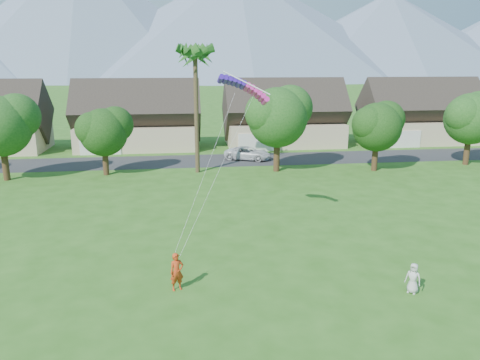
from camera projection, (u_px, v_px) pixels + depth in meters
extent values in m
plane|color=#2D6019|center=(269.00, 322.00, 20.12)|extent=(500.00, 500.00, 0.00)
cube|color=#2D2D30|center=(214.00, 160.00, 52.81)|extent=(90.00, 7.00, 0.01)
imported|color=#C03B16|center=(177.00, 272.00, 22.77)|extent=(0.81, 0.67, 1.91)
imported|color=beige|center=(413.00, 278.00, 22.52)|extent=(0.87, 0.86, 1.52)
imported|color=silver|center=(248.00, 153.00, 53.10)|extent=(5.76, 4.26, 1.46)
cone|color=slate|center=(83.00, 15.00, 254.82)|extent=(190.00, 190.00, 70.00)
cone|color=slate|center=(238.00, 24.00, 266.02)|extent=(240.00, 240.00, 62.00)
cone|color=slate|center=(388.00, 36.00, 278.32)|extent=(200.00, 200.00, 50.00)
cube|color=beige|center=(139.00, 136.00, 60.01)|extent=(15.00, 8.00, 3.00)
cube|color=#382D28|center=(137.00, 111.00, 59.20)|extent=(15.75, 8.15, 8.15)
cube|color=silver|center=(100.00, 146.00, 55.70)|extent=(4.80, 0.12, 2.20)
cube|color=beige|center=(284.00, 134.00, 62.29)|extent=(15.00, 8.00, 3.00)
cube|color=#382D28|center=(284.00, 109.00, 61.48)|extent=(15.75, 8.15, 8.15)
cube|color=silver|center=(257.00, 142.00, 57.99)|extent=(4.80, 0.12, 2.20)
cube|color=beige|center=(418.00, 131.00, 64.58)|extent=(15.00, 8.00, 3.00)
cube|color=#382D28|center=(421.00, 107.00, 63.76)|extent=(15.75, 8.15, 8.15)
cube|color=silver|center=(403.00, 139.00, 60.27)|extent=(4.80, 0.12, 2.20)
cylinder|color=#47301C|center=(6.00, 166.00, 43.83)|extent=(0.61, 0.61, 2.62)
sphere|color=#214916|center=(1.00, 126.00, 42.90)|extent=(5.58, 5.58, 5.58)
cylinder|color=#47301C|center=(106.00, 164.00, 45.93)|extent=(0.56, 0.56, 2.18)
sphere|color=#214916|center=(103.00, 132.00, 45.16)|extent=(4.62, 4.62, 4.62)
cylinder|color=#47301C|center=(277.00, 157.00, 47.42)|extent=(0.62, 0.62, 2.82)
sphere|color=#214916|center=(277.00, 118.00, 46.41)|extent=(5.98, 5.98, 5.98)
cylinder|color=#47301C|center=(375.00, 159.00, 47.72)|extent=(0.58, 0.58, 2.30)
sphere|color=#214916|center=(377.00, 127.00, 46.90)|extent=(4.90, 4.90, 4.90)
cylinder|color=#47301C|center=(467.00, 153.00, 50.45)|extent=(0.60, 0.60, 2.56)
sphere|color=#214916|center=(471.00, 119.00, 49.54)|extent=(5.44, 5.44, 5.44)
cylinder|color=#4C3D26|center=(196.00, 113.00, 45.80)|extent=(0.44, 0.44, 12.00)
sphere|color=#286021|center=(195.00, 46.00, 44.24)|extent=(3.00, 3.00, 3.00)
cube|color=#3A16A9|center=(232.00, 86.00, 27.79)|extent=(1.70, 1.17, 0.50)
cube|color=#D92897|center=(258.00, 86.00, 27.99)|extent=(1.70, 1.17, 0.50)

